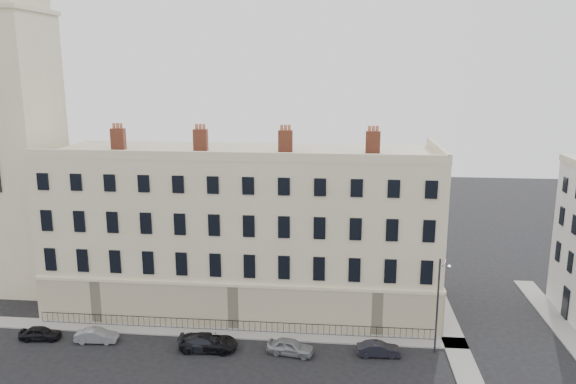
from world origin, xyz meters
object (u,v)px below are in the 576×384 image
object	(u,v)px
car_d	(209,342)
car_c	(206,343)
car_b	(97,336)
car_e	(291,347)
car_f	(379,349)
streetlamp	(438,302)
car_a	(40,333)

from	to	relation	value
car_d	car_c	bearing A→B (deg)	132.07
car_b	car_e	distance (m)	16.46
car_d	car_f	xyz separation A→B (m)	(13.81, 0.36, -0.08)
car_b	car_e	size ratio (longest dim) A/B	0.93
car_e	streetlamp	distance (m)	12.34
car_d	car_f	world-z (taller)	car_d
car_f	streetlamp	bearing A→B (deg)	-82.66
car_e	streetlamp	xyz separation A→B (m)	(11.67, 1.35, 3.79)
car_a	streetlamp	bearing A→B (deg)	-93.98
car_b	car_f	size ratio (longest dim) A/B	1.01
car_b	car_d	world-z (taller)	car_d
car_c	car_f	bearing A→B (deg)	-91.13
car_e	car_f	size ratio (longest dim) A/B	1.09
car_d	streetlamp	size ratio (longest dim) A/B	0.59
car_d	car_e	bearing A→B (deg)	-91.39
car_c	car_f	world-z (taller)	car_c
car_c	car_f	distance (m)	14.04
car_a	car_d	xyz separation A→B (m)	(14.69, -0.30, 0.07)
car_e	car_d	bearing A→B (deg)	99.03
car_b	streetlamp	world-z (taller)	streetlamp
car_c	car_a	bearing A→B (deg)	84.62
car_b	streetlamp	distance (m)	28.40
car_a	car_c	world-z (taller)	car_c
car_f	streetlamp	world-z (taller)	streetlamp
car_a	car_c	distance (m)	14.48
car_b	car_c	distance (m)	9.51
car_d	car_f	distance (m)	13.81
car_a	streetlamp	xyz separation A→B (m)	(33.09, 0.97, 3.86)
car_e	streetlamp	size ratio (longest dim) A/B	0.47
car_f	car_d	bearing A→B (deg)	87.63
car_d	car_e	world-z (taller)	car_d
car_c	car_e	size ratio (longest dim) A/B	1.15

